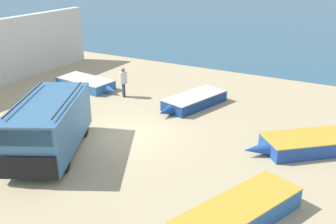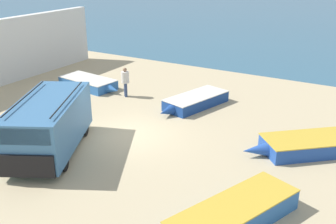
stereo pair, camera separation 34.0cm
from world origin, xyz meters
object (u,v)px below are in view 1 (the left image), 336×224
at_px(fisherman_0, 123,80).
at_px(parked_van, 49,125).
at_px(fishing_rowboat_3, 234,216).
at_px(fishing_rowboat_2, 193,101).
at_px(fishing_rowboat_1, 315,143).
at_px(fishing_rowboat_0, 87,84).

bearing_deg(fisherman_0, parked_van, 53.00).
bearing_deg(fishing_rowboat_3, fisherman_0, -108.51).
bearing_deg(fishing_rowboat_3, fishing_rowboat_2, -126.08).
bearing_deg(fishing_rowboat_1, fisherman_0, -49.55).
height_order(parked_van, fishing_rowboat_0, parked_van).
distance_m(parked_van, fishing_rowboat_3, 8.18).
xyz_separation_m(fishing_rowboat_0, fisherman_0, (2.84, -0.20, 0.71)).
bearing_deg(fishing_rowboat_0, fishing_rowboat_1, -0.58).
distance_m(fishing_rowboat_1, fishing_rowboat_3, 6.40).
relative_size(parked_van, fishing_rowboat_1, 1.12).
height_order(fishing_rowboat_1, fishing_rowboat_2, fishing_rowboat_1).
height_order(fishing_rowboat_0, fishing_rowboat_2, fishing_rowboat_2).
xyz_separation_m(fishing_rowboat_0, fishing_rowboat_1, (13.47, -1.82, 0.02)).
relative_size(fishing_rowboat_0, fishing_rowboat_1, 0.88).
distance_m(fishing_rowboat_2, fisherman_0, 4.17).
bearing_deg(fishing_rowboat_3, fishing_rowboat_1, -169.37).
bearing_deg(fishing_rowboat_0, fishing_rowboat_3, -26.33).
relative_size(fishing_rowboat_0, fisherman_0, 2.62).
bearing_deg(fishing_rowboat_0, parked_van, -52.67).
relative_size(fishing_rowboat_0, fishing_rowboat_2, 0.96).
bearing_deg(fishing_rowboat_2, parked_van, -4.50).
height_order(fishing_rowboat_0, fishing_rowboat_1, fishing_rowboat_1).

